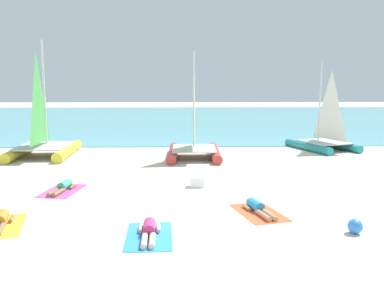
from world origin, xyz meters
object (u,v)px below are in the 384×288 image
sailboat_red (194,142)px  sunbather_rightmost (258,208)px  beach_ball (355,226)px  cooler_box (197,182)px  sailboat_yellow (43,139)px  sunbather_center_left (63,187)px  towel_rightmost (259,213)px  towel_center_left (62,191)px  towel_leftmost (0,226)px  sunbather_leftmost (0,221)px  towel_center_right (149,236)px  sunbather_center_right (149,230)px  sailboat_teal (324,137)px

sailboat_red → sunbather_rightmost: 8.73m
beach_ball → cooler_box: 5.91m
sailboat_yellow → sunbather_center_left: size_ratio=3.72×
cooler_box → sailboat_red: bearing=89.3°
sailboat_red → towel_rightmost: 8.81m
towel_center_left → beach_ball: size_ratio=5.18×
sailboat_yellow → cooler_box: 9.85m
sailboat_yellow → towel_leftmost: 10.51m
sailboat_red → towel_center_left: (-4.72, -6.10, -0.77)m
sunbather_leftmost → towel_center_right: size_ratio=0.82×
sunbather_leftmost → sailboat_red: bearing=46.7°
sailboat_yellow → sunbather_leftmost: size_ratio=3.75×
sunbather_center_right → towel_center_right: bearing=-90.0°
cooler_box → sunbather_leftmost: bearing=-143.9°
towel_rightmost → towel_leftmost: bearing=-172.4°
sailboat_red → sunbather_leftmost: (-5.32, -9.49, -0.65)m
sunbather_leftmost → sunbather_center_left: size_ratio=0.99×
sailboat_teal → sailboat_red: sailboat_red is taller
towel_center_left → sunbather_center_right: (3.29, -4.17, 0.13)m
beach_ball → sailboat_yellow: bearing=135.6°
towel_rightmost → beach_ball: (2.05, -1.66, 0.18)m
towel_center_right → beach_ball: bearing=0.5°
sailboat_teal → towel_center_right: size_ratio=2.57×
sailboat_red → sunbather_center_left: bearing=-126.8°
towel_center_right → sunbather_center_right: (-0.00, 0.07, 0.13)m
towel_leftmost → towel_center_left: bearing=80.3°
beach_ball → cooler_box: beach_ball is taller
towel_leftmost → sunbather_leftmost: sunbather_leftmost is taller
sunbather_center_right → beach_ball: size_ratio=4.26×
towel_center_left → sunbather_leftmost: bearing=-100.1°
towel_center_left → sunbather_center_right: 5.31m
sunbather_center_left → towel_center_left: bearing=-90.0°
towel_center_left → sunbather_center_right: sunbather_center_right is taller
beach_ball → towel_center_right: bearing=-179.5°
sailboat_teal → sunbather_rightmost: sailboat_teal is taller
sailboat_red → towel_leftmost: 10.96m
cooler_box → sunbather_center_right: bearing=-106.4°
sailboat_teal → towel_center_right: sailboat_teal is taller
sailboat_red → towel_rightmost: size_ratio=2.75×
sailboat_red → sunbather_rightmost: (1.54, -8.57, -0.65)m
sailboat_red → beach_ball: (3.60, -10.30, -0.60)m
sunbather_center_right → beach_ball: (5.03, -0.02, 0.05)m
sunbather_leftmost → cooler_box: 6.50m
sailboat_teal → sailboat_yellow: bearing=166.9°
towel_leftmost → sunbather_center_right: (3.88, -0.72, 0.13)m
sailboat_yellow → towel_center_right: (6.15, -11.01, -0.86)m
towel_rightmost → towel_center_left: bearing=158.0°
towel_center_left → towel_center_right: bearing=-52.1°
sailboat_yellow → sunbather_rightmost: bearing=-47.8°
sunbather_rightmost → sunbather_leftmost: bearing=172.6°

